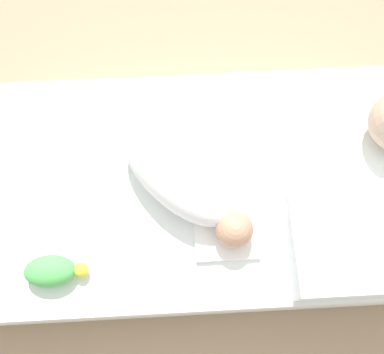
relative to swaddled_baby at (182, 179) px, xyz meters
The scene contains 6 objects.
ground_plane 0.32m from the swaddled_baby, 11.46° to the left, with size 12.00×12.00×0.00m, color #9E8466.
bed_mattress 0.21m from the swaddled_baby, 11.46° to the left, with size 1.52×0.81×0.23m.
burp_cloth 0.22m from the swaddled_baby, 50.20° to the right, with size 0.20×0.18×0.02m.
swaddled_baby is the anchor object (origin of this frame).
pillow 0.55m from the swaddled_baby, 22.54° to the right, with size 0.38×0.33×0.12m.
turtle_plush 0.47m from the swaddled_baby, 147.43° to the right, with size 0.19×0.10×0.08m.
Camera 1 is at (-0.07, -0.47, 1.61)m, focal length 42.00 mm.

